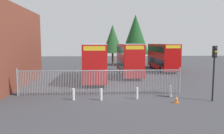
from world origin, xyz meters
name	(u,v)px	position (x,y,z in m)	size (l,w,h in m)	color
ground_plane	(110,79)	(0.00, 8.00, 0.00)	(100.00, 100.00, 0.00)	#3D3D42
palisade_fence	(100,81)	(-1.28, 0.00, 1.18)	(14.32, 0.14, 2.35)	gray
double_decker_bus_near_gate	(96,60)	(-1.80, 7.88, 2.42)	(2.54, 10.81, 4.42)	red
double_decker_bus_behind_fence_left	(129,58)	(2.81, 11.77, 2.42)	(2.54, 10.81, 4.42)	red
double_decker_bus_behind_fence_right	(162,56)	(9.23, 17.18, 2.42)	(2.54, 10.81, 4.42)	#B70C0C
bollard_near_left	(73,94)	(-3.40, -1.74, 0.47)	(0.20, 0.20, 0.95)	silver
bollard_center_front	(101,94)	(-1.21, -1.94, 0.47)	(0.20, 0.20, 0.95)	silver
bollard_near_right	(137,93)	(1.69, -1.71, 0.47)	(0.20, 0.20, 0.95)	silver
bollard_far_right	(171,91)	(4.68, -1.07, 0.47)	(0.20, 0.20, 0.95)	silver
traffic_cone_by_gate	(176,99)	(4.47, -3.04, 0.29)	(0.34, 0.34, 0.59)	orange
traffic_light_kerbside	(214,63)	(7.46, -2.69, 2.99)	(0.28, 0.33, 4.30)	black
tree_tall_back	(113,39)	(1.37, 25.15, 5.38)	(3.93, 3.93, 8.21)	#4C3823
tree_short_side	(135,34)	(6.03, 25.48, 6.29)	(5.53, 5.53, 10.25)	#4C3823
tree_mid_row	(137,37)	(6.43, 26.03, 5.81)	(4.41, 4.41, 8.97)	#4C3823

